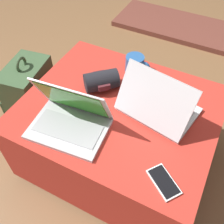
% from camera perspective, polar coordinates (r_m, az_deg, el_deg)
% --- Properties ---
extents(ground_plane, '(14.00, 14.00, 0.00)m').
position_cam_1_polar(ground_plane, '(1.57, 1.29, -9.94)').
color(ground_plane, brown).
extents(ottoman, '(0.89, 0.75, 0.45)m').
position_cam_1_polar(ottoman, '(1.38, 1.45, -5.10)').
color(ottoman, maroon).
rests_on(ottoman, ground_plane).
extents(laptop_near, '(0.34, 0.26, 0.23)m').
position_cam_1_polar(laptop_near, '(1.11, -9.11, -1.45)').
color(laptop_near, '#B7B7BC').
rests_on(laptop_near, ottoman).
extents(laptop_far, '(0.36, 0.29, 0.22)m').
position_cam_1_polar(laptop_far, '(1.17, 9.81, 1.41)').
color(laptop_far, silver).
rests_on(laptop_far, ottoman).
extents(cell_phone, '(0.15, 0.14, 0.01)m').
position_cam_1_polar(cell_phone, '(1.01, 11.19, -14.69)').
color(cell_phone, white).
rests_on(cell_phone, ottoman).
extents(backpack, '(0.28, 0.31, 0.51)m').
position_cam_1_polar(backpack, '(1.64, -17.33, 2.97)').
color(backpack, '#385133').
rests_on(backpack, ground_plane).
extents(wrist_brace, '(0.18, 0.18, 0.09)m').
position_cam_1_polar(wrist_brace, '(1.27, -2.31, 6.84)').
color(wrist_brace, black).
rests_on(wrist_brace, ottoman).
extents(coffee_mug, '(0.13, 0.09, 0.09)m').
position_cam_1_polar(coffee_mug, '(1.37, 5.11, 10.23)').
color(coffee_mug, '#285693').
rests_on(coffee_mug, ottoman).
extents(fireplace_hearth, '(1.40, 0.50, 0.04)m').
position_cam_1_polar(fireplace_hearth, '(2.65, 16.80, 16.92)').
color(fireplace_hearth, brown).
rests_on(fireplace_hearth, ground_plane).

